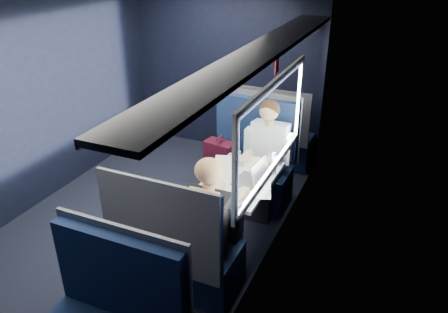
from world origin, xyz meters
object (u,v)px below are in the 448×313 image
at_px(bottle_small, 273,165).
at_px(table, 236,185).
at_px(seat_bay_near, 248,165).
at_px(cup, 279,161).
at_px(seat_row_front, 274,138).
at_px(woman, 212,219).
at_px(seat_bay_far, 178,252).
at_px(laptop, 253,177).
at_px(man, 266,153).

bearing_deg(bottle_small, table, -142.37).
distance_m(seat_bay_near, cup, 0.75).
bearing_deg(seat_row_front, cup, -70.51).
distance_m(seat_bay_near, bottle_small, 0.91).
height_order(seat_bay_near, seat_row_front, seat_bay_near).
bearing_deg(seat_row_front, woman, -84.30).
relative_size(seat_bay_far, laptop, 3.71).
bearing_deg(seat_bay_near, bottle_small, -52.09).
bearing_deg(seat_bay_near, laptop, -66.76).
bearing_deg(table, woman, -84.55).
height_order(seat_bay_near, laptop, seat_bay_near).
bearing_deg(bottle_small, seat_bay_far, -113.49).
distance_m(woman, bottle_small, 0.97).
bearing_deg(woman, bottle_small, 76.21).
bearing_deg(man, seat_bay_near, 147.60).
xyz_separation_m(man, bottle_small, (0.23, -0.47, 0.12)).
bearing_deg(table, laptop, -5.30).
distance_m(table, cup, 0.54).
distance_m(woman, cup, 1.17).
xyz_separation_m(man, cup, (0.23, -0.26, 0.06)).
xyz_separation_m(seat_bay_far, cup, (0.48, 1.31, 0.37)).
bearing_deg(man, cup, -48.36).
height_order(table, bottle_small, bottle_small).
bearing_deg(man, seat_row_front, 102.83).
bearing_deg(laptop, cup, 75.55).
xyz_separation_m(seat_row_front, cup, (0.48, -1.36, 0.37)).
relative_size(seat_row_front, man, 0.88).
bearing_deg(bottle_small, seat_row_front, 107.03).
bearing_deg(seat_bay_far, woman, 33.82).
xyz_separation_m(seat_row_front, bottle_small, (0.48, -1.57, 0.43)).
bearing_deg(woman, seat_bay_far, -146.18).
height_order(seat_bay_near, cup, seat_bay_near).
distance_m(seat_row_front, laptop, 1.89).
bearing_deg(woman, cup, 78.67).
bearing_deg(seat_bay_near, cup, -40.73).
bearing_deg(woman, seat_row_front, 95.70).
distance_m(seat_row_front, woman, 2.54).
relative_size(woman, laptop, 3.89).
distance_m(seat_row_front, bottle_small, 1.69).
distance_m(seat_bay_far, laptop, 1.01).
bearing_deg(cup, woman, -101.33).
bearing_deg(man, bottle_small, -63.89).
xyz_separation_m(seat_row_front, woman, (0.25, -2.50, 0.32)).
relative_size(seat_bay_near, woman, 0.95).
bearing_deg(laptop, seat_row_front, 101.30).
distance_m(seat_bay_near, laptop, 1.04).
height_order(seat_bay_far, bottle_small, seat_bay_far).
bearing_deg(bottle_small, cup, 90.00).
xyz_separation_m(seat_bay_near, bottle_small, (0.50, -0.64, 0.42)).
height_order(laptop, bottle_small, laptop).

